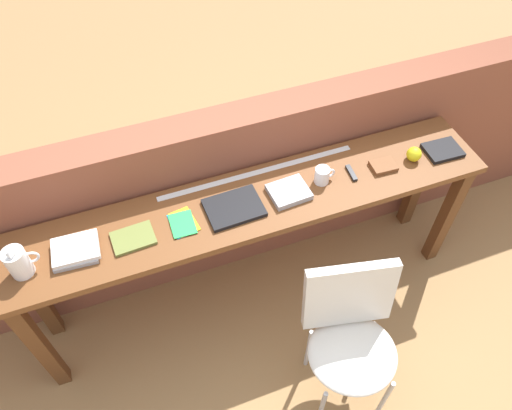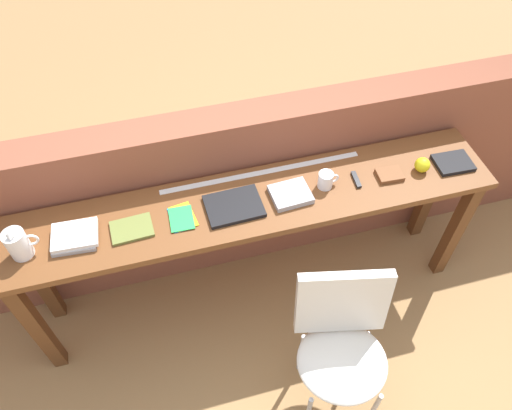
{
  "view_description": "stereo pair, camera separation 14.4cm",
  "coord_description": "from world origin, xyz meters",
  "px_view_note": "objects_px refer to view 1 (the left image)",
  "views": [
    {
      "loc": [
        -0.54,
        -1.21,
        2.78
      ],
      "look_at": [
        0.0,
        0.25,
        0.9
      ],
      "focal_mm": 35.0,
      "sensor_mm": 36.0,
      "label": 1
    },
    {
      "loc": [
        -0.41,
        -1.25,
        2.78
      ],
      "look_at": [
        0.0,
        0.25,
        0.9
      ],
      "focal_mm": 35.0,
      "sensor_mm": 36.0,
      "label": 2
    }
  ],
  "objects_px": {
    "magazine_cycling": "(133,238)",
    "multitool_folded": "(351,173)",
    "leather_journal_brown": "(383,166)",
    "pitcher_white": "(18,262)",
    "chair_white_moulded": "(351,334)",
    "book_open_centre": "(234,208)",
    "pamphlet_pile_colourful": "(183,223)",
    "sports_ball_small": "(414,154)",
    "book_stack_leftmost": "(75,251)",
    "mug": "(323,175)",
    "book_repair_rightmost": "(443,150)"
  },
  "relations": [
    {
      "from": "magazine_cycling",
      "to": "leather_journal_brown",
      "type": "distance_m",
      "value": 1.33
    },
    {
      "from": "mug",
      "to": "sports_ball_small",
      "type": "xyz_separation_m",
      "value": [
        0.52,
        -0.03,
        -0.01
      ]
    },
    {
      "from": "multitool_folded",
      "to": "book_open_centre",
      "type": "bearing_deg",
      "value": -179.13
    },
    {
      "from": "book_stack_leftmost",
      "to": "book_repair_rightmost",
      "type": "distance_m",
      "value": 1.95
    },
    {
      "from": "multitool_folded",
      "to": "leather_journal_brown",
      "type": "height_order",
      "value": "leather_journal_brown"
    },
    {
      "from": "pamphlet_pile_colourful",
      "to": "pitcher_white",
      "type": "bearing_deg",
      "value": -178.82
    },
    {
      "from": "chair_white_moulded",
      "to": "book_repair_rightmost",
      "type": "height_order",
      "value": "book_repair_rightmost"
    },
    {
      "from": "book_stack_leftmost",
      "to": "multitool_folded",
      "type": "height_order",
      "value": "book_stack_leftmost"
    },
    {
      "from": "multitool_folded",
      "to": "leather_journal_brown",
      "type": "xyz_separation_m",
      "value": [
        0.18,
        -0.02,
        0.0
      ]
    },
    {
      "from": "pitcher_white",
      "to": "book_stack_leftmost",
      "type": "bearing_deg",
      "value": 4.55
    },
    {
      "from": "chair_white_moulded",
      "to": "book_repair_rightmost",
      "type": "xyz_separation_m",
      "value": [
        0.83,
        0.65,
        0.36
      ]
    },
    {
      "from": "pitcher_white",
      "to": "magazine_cycling",
      "type": "xyz_separation_m",
      "value": [
        0.49,
        0.01,
        -0.07
      ]
    },
    {
      "from": "pamphlet_pile_colourful",
      "to": "book_repair_rightmost",
      "type": "relative_size",
      "value": 0.92
    },
    {
      "from": "chair_white_moulded",
      "to": "leather_journal_brown",
      "type": "distance_m",
      "value": 0.88
    },
    {
      "from": "multitool_folded",
      "to": "book_repair_rightmost",
      "type": "height_order",
      "value": "book_repair_rightmost"
    },
    {
      "from": "magazine_cycling",
      "to": "multitool_folded",
      "type": "bearing_deg",
      "value": -1.98
    },
    {
      "from": "multitool_folded",
      "to": "chair_white_moulded",
      "type": "bearing_deg",
      "value": -113.38
    },
    {
      "from": "book_stack_leftmost",
      "to": "book_repair_rightmost",
      "type": "xyz_separation_m",
      "value": [
        1.95,
        -0.02,
        -0.01
      ]
    },
    {
      "from": "pamphlet_pile_colourful",
      "to": "book_open_centre",
      "type": "xyz_separation_m",
      "value": [
        0.26,
        -0.0,
        0.01
      ]
    },
    {
      "from": "chair_white_moulded",
      "to": "book_repair_rightmost",
      "type": "relative_size",
      "value": 4.63
    },
    {
      "from": "multitool_folded",
      "to": "leather_journal_brown",
      "type": "relative_size",
      "value": 0.85
    },
    {
      "from": "chair_white_moulded",
      "to": "book_open_centre",
      "type": "relative_size",
      "value": 3.24
    },
    {
      "from": "pitcher_white",
      "to": "sports_ball_small",
      "type": "xyz_separation_m",
      "value": [
        2.0,
        0.0,
        -0.04
      ]
    },
    {
      "from": "chair_white_moulded",
      "to": "book_open_centre",
      "type": "bearing_deg",
      "value": 118.71
    },
    {
      "from": "multitool_folded",
      "to": "leather_journal_brown",
      "type": "distance_m",
      "value": 0.18
    },
    {
      "from": "book_open_centre",
      "to": "chair_white_moulded",
      "type": "bearing_deg",
      "value": -63.13
    },
    {
      "from": "book_stack_leftmost",
      "to": "sports_ball_small",
      "type": "relative_size",
      "value": 2.78
    },
    {
      "from": "book_repair_rightmost",
      "to": "book_open_centre",
      "type": "bearing_deg",
      "value": -178.32
    },
    {
      "from": "chair_white_moulded",
      "to": "pitcher_white",
      "type": "xyz_separation_m",
      "value": [
        -1.35,
        0.64,
        0.43
      ]
    },
    {
      "from": "book_stack_leftmost",
      "to": "book_repair_rightmost",
      "type": "height_order",
      "value": "book_stack_leftmost"
    },
    {
      "from": "book_stack_leftmost",
      "to": "book_open_centre",
      "type": "relative_size",
      "value": 0.8
    },
    {
      "from": "multitool_folded",
      "to": "pitcher_white",
      "type": "bearing_deg",
      "value": -179.15
    },
    {
      "from": "pitcher_white",
      "to": "magazine_cycling",
      "type": "distance_m",
      "value": 0.5
    },
    {
      "from": "pitcher_white",
      "to": "book_open_centre",
      "type": "relative_size",
      "value": 0.67
    },
    {
      "from": "book_stack_leftmost",
      "to": "mug",
      "type": "relative_size",
      "value": 2.02
    },
    {
      "from": "pamphlet_pile_colourful",
      "to": "multitool_folded",
      "type": "bearing_deg",
      "value": 0.58
    },
    {
      "from": "chair_white_moulded",
      "to": "mug",
      "type": "relative_size",
      "value": 8.1
    },
    {
      "from": "book_repair_rightmost",
      "to": "pamphlet_pile_colourful",
      "type": "bearing_deg",
      "value": -178.22
    },
    {
      "from": "multitool_folded",
      "to": "mug",
      "type": "bearing_deg",
      "value": 177.35
    },
    {
      "from": "leather_journal_brown",
      "to": "sports_ball_small",
      "type": "relative_size",
      "value": 1.63
    },
    {
      "from": "pitcher_white",
      "to": "pamphlet_pile_colourful",
      "type": "height_order",
      "value": "pitcher_white"
    },
    {
      "from": "chair_white_moulded",
      "to": "magazine_cycling",
      "type": "distance_m",
      "value": 1.14
    },
    {
      "from": "book_open_centre",
      "to": "multitool_folded",
      "type": "height_order",
      "value": "book_open_centre"
    },
    {
      "from": "pamphlet_pile_colourful",
      "to": "sports_ball_small",
      "type": "xyz_separation_m",
      "value": [
        1.27,
        -0.01,
        0.04
      ]
    },
    {
      "from": "book_open_centre",
      "to": "mug",
      "type": "height_order",
      "value": "mug"
    },
    {
      "from": "magazine_cycling",
      "to": "multitool_folded",
      "type": "xyz_separation_m",
      "value": [
        1.15,
        0.02,
        -0.0
      ]
    },
    {
      "from": "book_stack_leftmost",
      "to": "mug",
      "type": "bearing_deg",
      "value": 0.63
    },
    {
      "from": "pamphlet_pile_colourful",
      "to": "sports_ball_small",
      "type": "relative_size",
      "value": 2.23
    },
    {
      "from": "chair_white_moulded",
      "to": "book_open_centre",
      "type": "xyz_separation_m",
      "value": [
        -0.36,
        0.66,
        0.36
      ]
    },
    {
      "from": "chair_white_moulded",
      "to": "book_stack_leftmost",
      "type": "height_order",
      "value": "book_stack_leftmost"
    }
  ]
}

